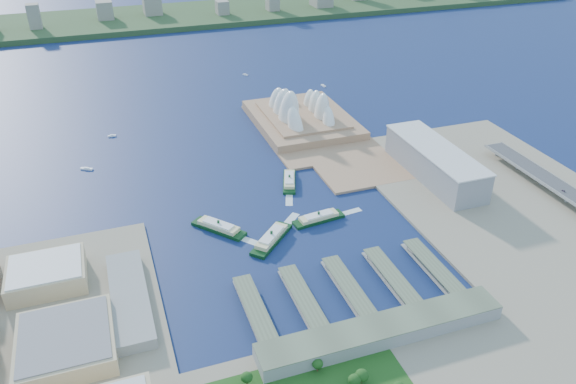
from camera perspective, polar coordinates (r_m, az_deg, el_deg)
name	(u,v)px	position (r m, az deg, el deg)	size (l,w,h in m)	color
ground	(302,247)	(545.91, 1.44, -5.63)	(3000.00, 3000.00, 0.00)	#0F1E49
east_land	(540,227)	(626.37, 24.24, -3.30)	(240.00, 500.00, 3.00)	gray
peninsula	(309,128)	(790.69, 2.12, 6.47)	(135.00, 220.00, 3.00)	#A37959
far_shore	(158,18)	(1436.65, -13.06, 16.87)	(2200.00, 260.00, 12.00)	#2D4926
opera_house	(302,103)	(795.43, 1.47, 9.01)	(134.00, 180.00, 58.00)	white
toaster_building	(435,162)	(676.73, 14.68, 2.93)	(45.00, 155.00, 35.00)	gray
west_buildings	(14,349)	(466.55, -26.11, -14.17)	(200.00, 280.00, 27.00)	#8A6545
ferry_wharves	(348,288)	(493.36, 6.10, -9.67)	(184.00, 90.00, 9.30)	#556048
terminal_building	(382,331)	(451.75, 9.51, -13.75)	(200.00, 28.00, 12.00)	gray
far_skyline	(158,5)	(1410.23, -13.10, 18.03)	(1900.00, 140.00, 55.00)	gray
ferry_a	(219,225)	(571.36, -7.07, -3.38)	(15.17, 59.59, 11.27)	#0D3514
ferry_b	(289,179)	(650.79, 0.14, 1.32)	(14.01, 55.03, 10.41)	#0D3514
ferry_c	(271,236)	(550.98, -1.69, -4.52)	(15.65, 61.50, 11.63)	#0D3514
ferry_d	(319,216)	(582.73, 3.13, -2.48)	(14.18, 55.72, 10.54)	#0D3514
boat_a	(87,168)	(724.75, -19.79, 2.27)	(3.79, 15.17, 2.93)	white
boat_b	(112,136)	(805.18, -17.46, 5.49)	(3.74, 10.70, 2.89)	white
boat_c	(323,85)	(958.11, 3.61, 10.75)	(3.57, 12.23, 2.75)	white
boat_e	(245,75)	(1012.99, -4.35, 11.81)	(3.26, 10.25, 2.52)	white
car_c	(563,191)	(676.26, 26.17, 0.13)	(1.93, 4.74, 1.38)	slate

